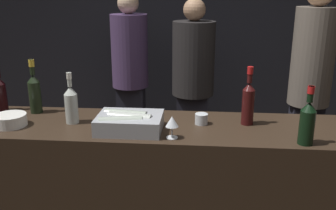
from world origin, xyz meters
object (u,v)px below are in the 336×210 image
object	(u,v)px
white_wine_bottle	(71,103)
red_wine_bottle_black_foil	(1,92)
red_wine_bottle_tall	(248,101)
ice_bin_with_bottles	(129,122)
person_grey_polo	(310,82)
candle_votive	(201,119)
red_wine_bottle_burgundy	(307,121)
person_blond_tee	(193,78)
wine_glass	(172,122)
person_in_hoodie	(130,70)
champagne_bottle	(35,92)
bowl_white	(10,120)

from	to	relation	value
white_wine_bottle	red_wine_bottle_black_foil	xyz separation A→B (m)	(-0.55, 0.19, 0.01)
red_wine_bottle_tall	ice_bin_with_bottles	bearing A→B (deg)	-166.59
red_wine_bottle_tall	person_grey_polo	distance (m)	1.05
candle_votive	white_wine_bottle	distance (m)	0.80
red_wine_bottle_burgundy	white_wine_bottle	bearing A→B (deg)	171.14
candle_votive	person_blond_tee	world-z (taller)	person_blond_tee
person_grey_polo	wine_glass	bearing A→B (deg)	87.04
ice_bin_with_bottles	person_in_hoodie	distance (m)	1.74
candle_votive	red_wine_bottle_burgundy	world-z (taller)	red_wine_bottle_burgundy
ice_bin_with_bottles	red_wine_bottle_tall	xyz separation A→B (m)	(0.70, 0.17, 0.09)
wine_glass	champagne_bottle	world-z (taller)	champagne_bottle
red_wine_bottle_black_foil	person_in_hoodie	size ratio (longest dim) A/B	0.19
ice_bin_with_bottles	red_wine_bottle_tall	size ratio (longest dim) A/B	1.05
person_blond_tee	person_grey_polo	size ratio (longest dim) A/B	0.91
champagne_bottle	red_wine_bottle_black_foil	world-z (taller)	champagne_bottle
person_blond_tee	person_grey_polo	bearing A→B (deg)	51.02
person_in_hoodie	person_grey_polo	distance (m)	1.75
champagne_bottle	person_grey_polo	xyz separation A→B (m)	(1.97, 0.76, -0.08)
red_wine_bottle_tall	person_grey_polo	world-z (taller)	person_grey_polo
champagne_bottle	red_wine_bottle_burgundy	world-z (taller)	champagne_bottle
wine_glass	red_wine_bottle_tall	size ratio (longest dim) A/B	0.36
wine_glass	champagne_bottle	bearing A→B (deg)	158.72
red_wine_bottle_tall	red_wine_bottle_black_foil	size ratio (longest dim) A/B	1.08
candle_votive	person_grey_polo	xyz separation A→B (m)	(0.87, 0.88, 0.03)
red_wine_bottle_tall	person_grey_polo	size ratio (longest dim) A/B	0.19
ice_bin_with_bottles	red_wine_bottle_burgundy	distance (m)	0.98
person_blond_tee	red_wine_bottle_burgundy	bearing A→B (deg)	11.24
ice_bin_with_bottles	candle_votive	world-z (taller)	ice_bin_with_bottles
white_wine_bottle	person_blond_tee	world-z (taller)	person_blond_tee
candle_votive	person_in_hoodie	xyz separation A→B (m)	(-0.73, 1.57, -0.05)
ice_bin_with_bottles	person_grey_polo	distance (m)	1.65
red_wine_bottle_burgundy	white_wine_bottle	world-z (taller)	red_wine_bottle_burgundy
candle_votive	red_wine_bottle_tall	bearing A→B (deg)	5.00
ice_bin_with_bottles	white_wine_bottle	xyz separation A→B (m)	(-0.37, 0.10, 0.07)
ice_bin_with_bottles	wine_glass	distance (m)	0.28
champagne_bottle	person_in_hoodie	size ratio (longest dim) A/B	0.20
bowl_white	person_grey_polo	world-z (taller)	person_grey_polo
red_wine_bottle_tall	person_blond_tee	world-z (taller)	person_blond_tee
red_wine_bottle_tall	white_wine_bottle	world-z (taller)	red_wine_bottle_tall
wine_glass	red_wine_bottle_burgundy	xyz separation A→B (m)	(0.71, -0.02, 0.04)
wine_glass	person_blond_tee	world-z (taller)	person_blond_tee
wine_glass	red_wine_bottle_burgundy	distance (m)	0.71
person_in_hoodie	person_blond_tee	distance (m)	0.67
bowl_white	white_wine_bottle	xyz separation A→B (m)	(0.35, 0.09, 0.09)
candle_votive	white_wine_bottle	world-z (taller)	white_wine_bottle
person_in_hoodie	red_wine_bottle_black_foil	bearing A→B (deg)	103.25
red_wine_bottle_tall	person_grey_polo	bearing A→B (deg)	55.21
ice_bin_with_bottles	bowl_white	world-z (taller)	ice_bin_with_bottles
red_wine_bottle_burgundy	person_in_hoodie	bearing A→B (deg)	125.15
bowl_white	person_in_hoodie	xyz separation A→B (m)	(0.41, 1.70, -0.05)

